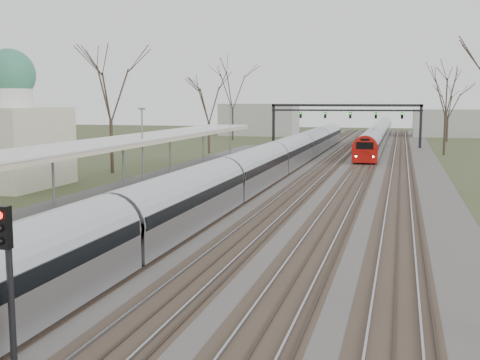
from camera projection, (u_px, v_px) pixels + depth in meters
name	position (u px, v px, depth m)	size (l,w,h in m)	color
track_bed	(315.00, 170.00, 56.26)	(24.00, 160.00, 0.22)	#474442
platform	(146.00, 188.00, 41.84)	(3.50, 69.00, 1.00)	#9E9B93
canopy	(115.00, 143.00, 37.07)	(4.10, 50.00, 3.11)	slate
signal_gantry	(345.00, 112.00, 84.34)	(21.00, 0.59, 6.08)	black
tree_west_far	(110.00, 84.00, 52.96)	(5.50, 5.50, 11.33)	#2D231C
train_near	(273.00, 160.00, 51.29)	(2.62, 90.21, 3.05)	#B1B5BC
train_far	(379.00, 133.00, 96.05)	(2.62, 75.21, 3.05)	#B1B5BC
signal_post	(7.00, 264.00, 13.95)	(0.35, 0.45, 4.10)	black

